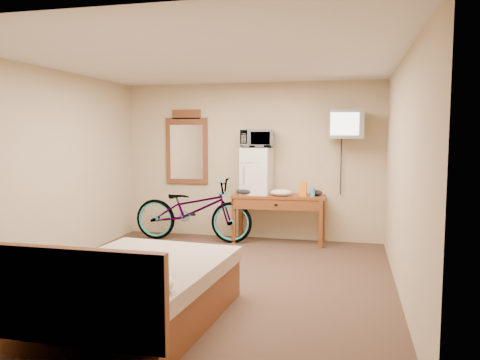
{
  "coord_description": "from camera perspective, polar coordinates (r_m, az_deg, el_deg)",
  "views": [
    {
      "loc": [
        1.58,
        -5.08,
        1.69
      ],
      "look_at": [
        0.16,
        0.86,
        1.09
      ],
      "focal_mm": 35.0,
      "sensor_mm": 36.0,
      "label": 1
    }
  ],
  "objects": [
    {
      "name": "room",
      "position": [
        5.34,
        -3.84,
        0.92
      ],
      "size": [
        4.6,
        4.64,
        2.5
      ],
      "color": "#483524",
      "rests_on": "ground"
    },
    {
      "name": "mini_fridge",
      "position": [
        7.31,
        2.05,
        1.12
      ],
      "size": [
        0.47,
        0.45,
        0.73
      ],
      "color": "white",
      "rests_on": "desk"
    },
    {
      "name": "blue_cup",
      "position": [
        7.1,
        8.84,
        -1.49
      ],
      "size": [
        0.07,
        0.07,
        0.13
      ],
      "primitive_type": "cylinder",
      "color": "#3F99D8",
      "rests_on": "desk"
    },
    {
      "name": "cloth_cream",
      "position": [
        7.12,
        5.04,
        -1.54
      ],
      "size": [
        0.33,
        0.26,
        0.1
      ],
      "primitive_type": "ellipsoid",
      "color": "silver",
      "rests_on": "desk"
    },
    {
      "name": "microwave",
      "position": [
        7.28,
        2.07,
        5.07
      ],
      "size": [
        0.56,
        0.43,
        0.28
      ],
      "primitive_type": "imported",
      "rotation": [
        0.0,
        0.0,
        0.19
      ],
      "color": "white",
      "rests_on": "mini_fridge"
    },
    {
      "name": "cloth_dark_a",
      "position": [
        7.24,
        0.63,
        -1.39
      ],
      "size": [
        0.28,
        0.21,
        0.1
      ],
      "primitive_type": "ellipsoid",
      "color": "black",
      "rests_on": "desk"
    },
    {
      "name": "cloth_dark_b",
      "position": [
        7.21,
        9.27,
        -1.55
      ],
      "size": [
        0.2,
        0.16,
        0.09
      ],
      "primitive_type": "ellipsoid",
      "color": "black",
      "rests_on": "desk"
    },
    {
      "name": "wall_mirror",
      "position": [
        7.83,
        -6.51,
        3.89
      ],
      "size": [
        0.72,
        0.04,
        1.22
      ],
      "color": "brown",
      "rests_on": "room"
    },
    {
      "name": "crt_television",
      "position": [
        7.11,
        12.68,
        6.65
      ],
      "size": [
        0.54,
        0.61,
        0.42
      ],
      "color": "black",
      "rests_on": "room"
    },
    {
      "name": "snack_bag",
      "position": [
        7.12,
        7.69,
        -1.09
      ],
      "size": [
        0.12,
        0.07,
        0.22
      ],
      "primitive_type": "cube",
      "rotation": [
        0.0,
        0.0,
        -0.09
      ],
      "color": "orange",
      "rests_on": "desk"
    },
    {
      "name": "bicycle",
      "position": [
        7.41,
        -5.75,
        -3.61
      ],
      "size": [
        1.91,
        0.69,
        1.0
      ],
      "primitive_type": "imported",
      "rotation": [
        0.0,
        0.0,
        1.58
      ],
      "color": "black",
      "rests_on": "floor"
    },
    {
      "name": "bed",
      "position": [
        4.37,
        -12.84,
        -13.07
      ],
      "size": [
        1.53,
        1.98,
        0.9
      ],
      "color": "brown",
      "rests_on": "floor"
    },
    {
      "name": "desk",
      "position": [
        7.24,
        4.69,
        -2.73
      ],
      "size": [
        1.45,
        0.61,
        0.75
      ],
      "color": "brown",
      "rests_on": "floor"
    }
  ]
}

